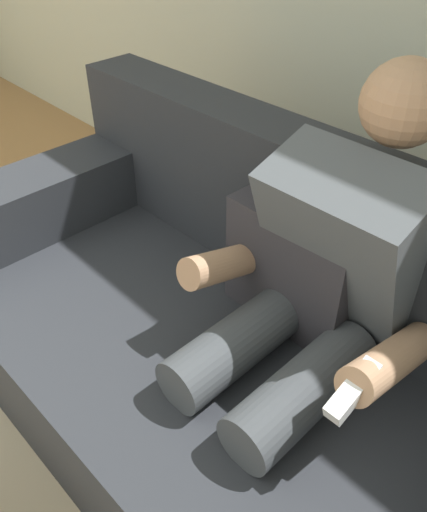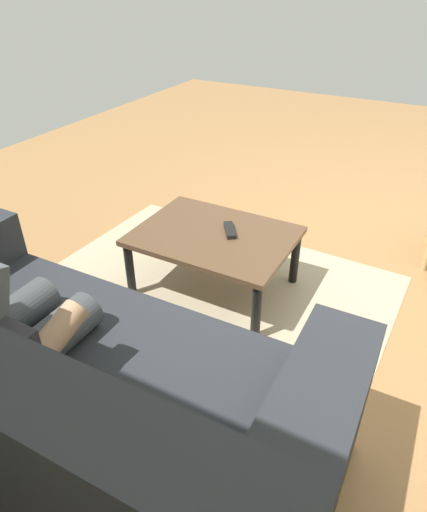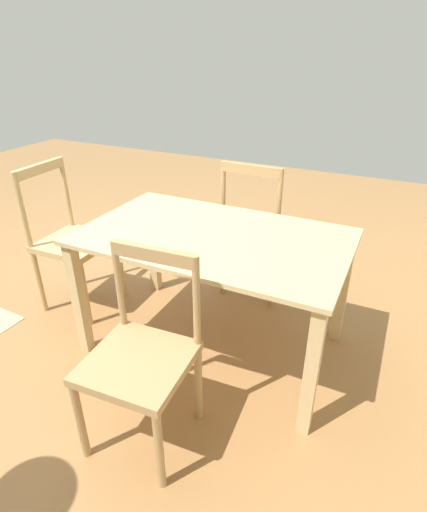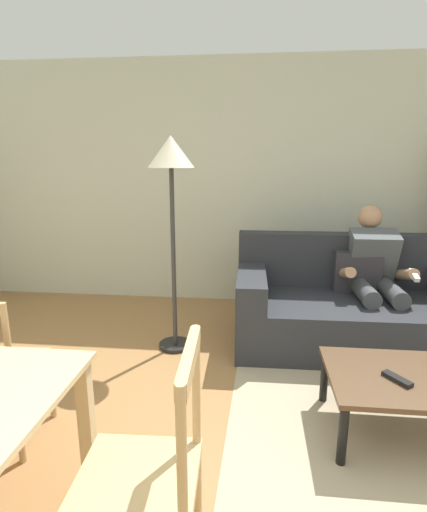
{
  "view_description": "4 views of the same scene",
  "coord_description": "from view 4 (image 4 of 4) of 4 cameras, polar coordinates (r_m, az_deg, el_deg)",
  "views": [
    {
      "loc": [
        1.75,
        1.33,
        1.52
      ],
      "look_at": [
        0.99,
        2.05,
        0.71
      ],
      "focal_mm": 36.75,
      "sensor_mm": 36.0,
      "label": 1
    },
    {
      "loc": [
        -0.0,
        2.8,
        1.62
      ],
      "look_at": [
        1.03,
        0.89,
        0.22
      ],
      "focal_mm": 31.64,
      "sensor_mm": 36.0,
      "label": 2
    },
    {
      "loc": [
        -2.09,
        1.65,
        1.62
      ],
      "look_at": [
        -1.24,
        -0.1,
        0.6
      ],
      "focal_mm": 28.33,
      "sensor_mm": 36.0,
      "label": 3
    },
    {
      "loc": [
        0.16,
        -1.22,
        1.55
      ],
      "look_at": [
        -0.12,
        1.47,
        0.9
      ],
      "focal_mm": 27.72,
      "sensor_mm": 36.0,
      "label": 4
    }
  ],
  "objects": [
    {
      "name": "wall_back",
      "position": [
        4.38,
        3.96,
        10.2
      ],
      "size": [
        6.21,
        0.12,
        2.59
      ],
      "primitive_type": "cube",
      "color": "beige",
      "rests_on": "ground_plane"
    },
    {
      "name": "tv_remote",
      "position": [
        2.49,
        24.98,
        -15.77
      ],
      "size": [
        0.14,
        0.17,
        0.02
      ],
      "primitive_type": "cube",
      "rotation": [
        0.0,
        0.0,
        0.6
      ],
      "color": "black",
      "rests_on": "coffee_table"
    },
    {
      "name": "floor_lamp",
      "position": [
        3.13,
        -6.11,
        11.93
      ],
      "size": [
        0.36,
        0.36,
        1.74
      ],
      "color": "black",
      "rests_on": "ground_plane"
    },
    {
      "name": "area_rug",
      "position": [
        2.76,
        25.14,
        -22.02
      ],
      "size": [
        2.05,
        1.47,
        0.01
      ],
      "primitive_type": "cube",
      "rotation": [
        0.0,
        0.0,
        -0.04
      ],
      "color": "tan",
      "rests_on": "ground_plane"
    },
    {
      "name": "coffee_table",
      "position": [
        2.59,
        25.87,
        -16.19
      ],
      "size": [
        0.86,
        0.65,
        0.37
      ],
      "color": "brown",
      "rests_on": "ground_plane"
    },
    {
      "name": "couch",
      "position": [
        3.65,
        18.9,
        -6.85
      ],
      "size": [
        1.94,
        0.99,
        0.91
      ],
      "color": "#282B30",
      "rests_on": "ground_plane"
    },
    {
      "name": "dining_chair_facing_couch",
      "position": [
        1.59,
        -9.78,
        -29.25
      ],
      "size": [
        0.44,
        0.44,
        0.97
      ],
      "color": "tan",
      "rests_on": "ground_plane"
    },
    {
      "name": "person_lounging",
      "position": [
        3.7,
        22.15,
        -2.4
      ],
      "size": [
        0.59,
        0.95,
        1.16
      ],
      "color": "#4C5156",
      "rests_on": "ground_plane"
    }
  ]
}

